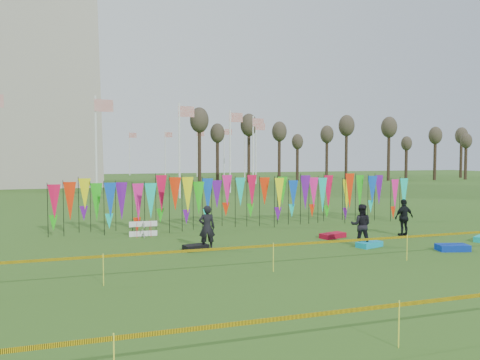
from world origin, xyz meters
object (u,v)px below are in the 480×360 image
object	(u,v)px
person_mid	(361,225)
kite_bag_turquoise	(369,244)
box_kite	(143,229)
kite_bag_red	(333,235)
kite_bag_blue	(453,248)
kite_bag_black	(196,247)
person_right	(404,217)
person_left	(207,228)

from	to	relation	value
person_mid	kite_bag_turquoise	bearing A→B (deg)	161.78
box_kite	kite_bag_turquoise	world-z (taller)	box_kite
box_kite	person_mid	world-z (taller)	person_mid
kite_bag_turquoise	kite_bag_red	distance (m)	2.30
kite_bag_turquoise	box_kite	bearing A→B (deg)	147.68
kite_bag_blue	kite_bag_black	world-z (taller)	kite_bag_blue
person_right	kite_bag_black	xyz separation A→B (m)	(-9.60, -0.23, -0.72)
person_left	box_kite	bearing A→B (deg)	-52.78
kite_bag_turquoise	kite_bag_black	distance (m)	6.83
person_mid	box_kite	bearing A→B (deg)	0.77
kite_bag_red	kite_bag_black	world-z (taller)	kite_bag_red
person_left	kite_bag_blue	size ratio (longest dim) A/B	1.49
person_left	person_right	size ratio (longest dim) A/B	1.03
person_right	kite_bag_blue	distance (m)	3.44
person_left	kite_bag_black	size ratio (longest dim) A/B	1.87
person_left	kite_bag_red	distance (m)	5.98
kite_bag_blue	kite_bag_black	distance (m)	9.76
kite_bag_blue	kite_bag_black	xyz separation A→B (m)	(-9.25, 3.12, -0.01)
kite_bag_turquoise	person_right	bearing A→B (deg)	30.65
person_left	kite_bag_red	size ratio (longest dim) A/B	1.46
person_left	kite_bag_turquoise	size ratio (longest dim) A/B	1.61
person_left	person_right	world-z (taller)	person_left
person_left	kite_bag_black	xyz separation A→B (m)	(-0.43, 0.05, -0.75)
person_mid	kite_bag_black	bearing A→B (deg)	21.40
person_right	kite_bag_red	bearing A→B (deg)	-13.44
person_right	kite_bag_turquoise	size ratio (longest dim) A/B	1.57
box_kite	person_left	bearing A→B (deg)	-61.93
kite_bag_turquoise	kite_bag_red	world-z (taller)	kite_bag_red
kite_bag_turquoise	kite_bag_black	bearing A→B (deg)	167.16
person_left	person_mid	size ratio (longest dim) A/B	1.02
kite_bag_black	person_left	bearing A→B (deg)	-6.24
kite_bag_black	box_kite	bearing A→B (deg)	112.94
kite_bag_turquoise	kite_bag_blue	bearing A→B (deg)	-31.76
person_left	kite_bag_turquoise	distance (m)	6.44
person_left	person_mid	world-z (taller)	person_left
person_right	kite_bag_turquoise	world-z (taller)	person_right
box_kite	kite_bag_black	xyz separation A→B (m)	(1.56, -3.68, -0.24)
kite_bag_red	person_mid	bearing A→B (deg)	-86.15
box_kite	kite_bag_red	world-z (taller)	box_kite
box_kite	person_right	world-z (taller)	person_right
person_mid	person_right	xyz separation A→B (m)	(3.16, 1.49, -0.01)
person_right	kite_bag_red	world-z (taller)	person_right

